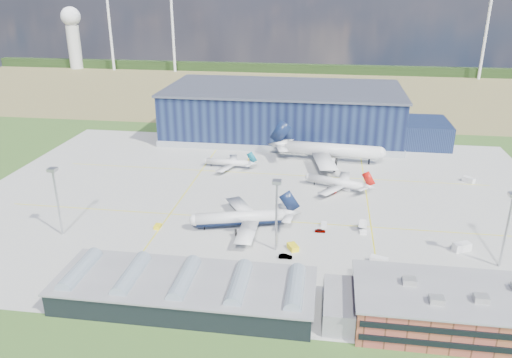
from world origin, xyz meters
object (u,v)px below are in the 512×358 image
Objects in this scene: gse_van_a at (379,261)px; gse_cart_a at (324,224)px; light_mast_west at (56,191)px; gse_tug_b at (158,227)px; airliner_red at (336,178)px; gse_van_c at (462,247)px; gse_tug_c at (251,160)px; car_b at (285,256)px; airstair at (363,226)px; gse_tug_a at (293,247)px; airliner_navy at (240,211)px; car_a at (320,231)px; ops_building at (452,308)px; light_mast_east at (509,218)px; hangar at (288,114)px; light_mast_center at (277,204)px; airliner_widebody at (332,143)px; gse_van_b at (469,180)px; gse_cart_b at (348,188)px; airliner_regional at (228,159)px.

gse_van_a is 1.77× the size of gse_cart_a.
gse_tug_b is (29.33, 8.73, -14.79)m from light_mast_west.
airliner_red reaches higher than gse_cart_a.
gse_van_c is (126.28, 7.92, -14.14)m from light_mast_west.
car_b is at bearing -75.66° from gse_tug_c.
airstair is 1.08× the size of car_b.
gse_tug_b is (-45.83, 7.72, -0.20)m from gse_tug_a.
airliner_navy reaches higher than car_a.
gse_cart_a is at bearing -16.79° from car_a.
ops_building is 94.11m from gse_tug_b.
hangar is at bearing 120.05° from light_mast_east.
light_mast_center reaches higher than airstair.
gse_tug_c reaches higher than gse_tug_b.
car_a is 20.87m from car_b.
gse_cart_a is 70.79m from gse_tug_c.
gse_tug_c is (49.47, 80.24, -14.67)m from light_mast_west.
hangar is 134.34m from gse_van_a.
car_a is (-2.95, -71.23, -8.27)m from airliner_widebody.
gse_van_b reaches higher than gse_tug_c.
car_b is (73.37, -4.66, -14.76)m from light_mast_west.
light_mast_center is 4.59× the size of gse_van_a.
airliner_navy is 70.10m from gse_van_c.
gse_tug_b is 0.67× the size of airstair.
gse_van_c reaches higher than gse_cart_b.
gse_van_b is (54.10, 15.49, -3.65)m from airliner_red.
ops_building is 0.85× the size of airliner_widebody.
hangar is 46.21m from airliner_widebody.
airstair is (97.11, 17.40, -14.01)m from light_mast_west.
gse_tug_b is at bearing 64.67° from gse_van_c.
gse_cart_a is at bearing 134.55° from airliner_regional.
ops_building reaches higher than airliner_red.
gse_tug_b is at bearing -153.54° from airstair.
light_mast_west is 87.55m from gse_cart_a.
light_mast_center is 0.79× the size of airliner_red.
ops_building is 1.85× the size of airliner_regional.
light_mast_west is at bearing 107.19° from gse_van_a.
gse_van_a is 1.45× the size of gse_tug_c.
gse_cart_b reaches higher than gse_tug_b.
ops_building is 2.00× the size of light_mast_west.
gse_van_c is at bearing -46.40° from gse_van_a.
light_mast_center is 0.92× the size of airliner_regional.
gse_tug_a reaches higher than car_a.
gse_tug_b is (-105.67, 8.73, -14.79)m from light_mast_east.
airliner_regional reaches higher than gse_cart_b.
light_mast_east is at bearing -64.61° from gse_van_a.
gse_cart_b is at bearing 165.08° from airliner_regional.
airstair is at bearing -79.39° from car_a.
light_mast_east is 43.99m from airstair.
gse_cart_a is (-1.85, -66.41, -8.25)m from airliner_widebody.
airliner_red is 10.32× the size of gse_cart_a.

